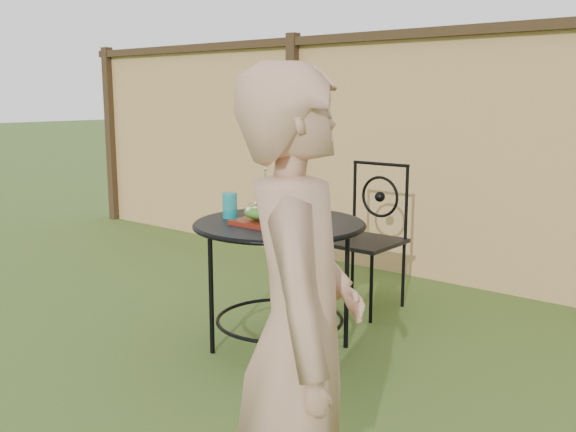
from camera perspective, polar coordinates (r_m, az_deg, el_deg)
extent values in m
plane|color=#2E4B18|center=(3.38, -5.31, -13.62)|extent=(60.00, 60.00, 0.00)
cube|color=#EFBB76|center=(4.92, 12.77, 4.74)|extent=(8.00, 0.05, 1.80)
cube|color=black|center=(4.87, 12.96, 15.65)|extent=(8.00, 0.07, 0.07)
cube|color=black|center=(7.47, -15.47, 6.95)|extent=(0.09, 0.09, 1.90)
cube|color=black|center=(5.57, 0.43, 6.19)|extent=(0.09, 0.09, 1.90)
cylinder|color=black|center=(3.41, -0.76, -0.66)|extent=(0.90, 0.90, 0.02)
torus|color=black|center=(3.41, -0.76, -0.76)|extent=(0.92, 0.92, 0.02)
torus|color=black|center=(3.56, -0.74, -9.14)|extent=(0.70, 0.70, 0.02)
cylinder|color=black|center=(3.55, 5.24, -6.27)|extent=(0.03, 0.03, 0.71)
cylinder|color=black|center=(3.86, -1.25, -4.86)|extent=(0.03, 0.03, 0.71)
cylinder|color=black|center=(3.49, -6.85, -6.62)|extent=(0.03, 0.03, 0.71)
cylinder|color=black|center=(3.15, -0.13, -8.45)|extent=(0.03, 0.03, 0.71)
cube|color=black|center=(4.20, 6.59, -2.28)|extent=(0.46, 0.46, 0.03)
cylinder|color=black|center=(4.29, 8.25, 4.60)|extent=(0.42, 0.02, 0.02)
torus|color=black|center=(4.32, 8.17, 1.70)|extent=(0.28, 0.02, 0.28)
cylinder|color=black|center=(4.20, 2.74, -5.46)|extent=(0.02, 0.02, 0.44)
cylinder|color=black|center=(3.99, 7.40, -6.42)|extent=(0.02, 0.02, 0.44)
cylinder|color=black|center=(4.52, 5.76, -4.34)|extent=(0.02, 0.02, 0.44)
cylinder|color=black|center=(4.32, 10.21, -5.16)|extent=(0.02, 0.02, 0.44)
cylinder|color=black|center=(4.43, 5.95, 1.71)|extent=(0.02, 0.02, 0.50)
cylinder|color=black|center=(4.23, 10.49, 1.16)|extent=(0.02, 0.02, 0.50)
imported|color=tan|center=(1.78, 1.06, -10.74)|extent=(0.60, 0.64, 1.47)
cube|color=#51170B|center=(3.35, -2.15, -0.51)|extent=(0.27, 0.27, 0.02)
ellipsoid|color=#235614|center=(3.34, -2.15, 0.36)|extent=(0.21, 0.21, 0.08)
cylinder|color=silver|center=(3.32, -2.04, 2.56)|extent=(0.01, 0.01, 0.18)
cylinder|color=#0D8F97|center=(3.52, -5.19, 0.95)|extent=(0.08, 0.08, 0.14)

